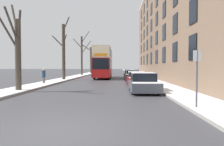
# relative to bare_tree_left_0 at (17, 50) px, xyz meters

# --- Properties ---
(ground_plane) EXTENTS (320.00, 320.00, 0.00)m
(ground_plane) POSITION_rel_bare_tree_left_0_xyz_m (5.44, -8.36, -3.02)
(ground_plane) COLOR #424247
(sidewalk_left) EXTENTS (2.25, 130.00, 0.16)m
(sidewalk_left) POSITION_rel_bare_tree_left_0_xyz_m (-0.32, 44.64, -2.94)
(sidewalk_left) COLOR gray
(sidewalk_left) RESTS_ON ground
(sidewalk_right) EXTENTS (2.25, 130.00, 0.16)m
(sidewalk_right) POSITION_rel_bare_tree_left_0_xyz_m (11.19, 44.64, -2.94)
(sidewalk_right) COLOR gray
(sidewalk_right) RESTS_ON ground
(terrace_facade_right) EXTENTS (9.10, 38.94, 15.64)m
(terrace_facade_right) POSITION_rel_bare_tree_left_0_xyz_m (16.80, 14.88, 4.80)
(terrace_facade_right) COLOR #7A604C
(terrace_facade_right) RESTS_ON ground
(bare_tree_left_0) EXTENTS (2.46, 2.30, 6.45)m
(bare_tree_left_0) POSITION_rel_bare_tree_left_0_xyz_m (0.00, 0.00, 0.00)
(bare_tree_left_0) COLOR #423A30
(bare_tree_left_0) RESTS_ON ground
(bare_tree_left_1) EXTENTS (2.62, 2.31, 8.22)m
(bare_tree_left_1) POSITION_rel_bare_tree_left_0_xyz_m (-0.00, 12.18, 0.88)
(bare_tree_left_1) COLOR #423A30
(bare_tree_left_1) RESTS_ON ground
(bare_tree_left_2) EXTENTS (2.97, 3.75, 9.19)m
(bare_tree_left_2) POSITION_rel_bare_tree_left_0_xyz_m (-0.05, 25.92, 1.27)
(bare_tree_left_2) COLOR #423A30
(bare_tree_left_2) RESTS_ON ground
(bare_tree_left_3) EXTENTS (5.04, 1.68, 7.98)m
(bare_tree_left_3) POSITION_rel_bare_tree_left_0_xyz_m (0.03, 39.36, 0.97)
(bare_tree_left_3) COLOR #423A30
(bare_tree_left_3) RESTS_ON ground
(double_decker_bus) EXTENTS (2.48, 10.03, 4.69)m
(double_decker_bus) POSITION_rel_bare_tree_left_0_xyz_m (4.87, 17.33, -0.38)
(double_decker_bus) COLOR red
(double_decker_bus) RESTS_ON ground
(parked_car_0) EXTENTS (1.89, 4.13, 1.40)m
(parked_car_0) POSITION_rel_bare_tree_left_0_xyz_m (8.97, 0.22, -2.38)
(parked_car_0) COLOR #474C56
(parked_car_0) RESTS_ON ground
(parked_car_1) EXTENTS (1.75, 4.18, 1.36)m
(parked_car_1) POSITION_rel_bare_tree_left_0_xyz_m (8.97, 5.43, -2.39)
(parked_car_1) COLOR maroon
(parked_car_1) RESTS_ON ground
(parked_car_2) EXTENTS (1.73, 4.29, 1.42)m
(parked_car_2) POSITION_rel_bare_tree_left_0_xyz_m (8.97, 11.38, -2.36)
(parked_car_2) COLOR black
(parked_car_2) RESTS_ON ground
(parked_car_3) EXTENTS (1.68, 4.07, 1.38)m
(parked_car_3) POSITION_rel_bare_tree_left_0_xyz_m (8.97, 17.34, -2.39)
(parked_car_3) COLOR #474C56
(parked_car_3) RESTS_ON ground
(pedestrian_left_sidewalk) EXTENTS (0.35, 0.35, 1.61)m
(pedestrian_left_sidewalk) POSITION_rel_bare_tree_left_0_xyz_m (-0.36, 6.04, -2.14)
(pedestrian_left_sidewalk) COLOR #4C4742
(pedestrian_left_sidewalk) RESTS_ON ground
(street_sign_post) EXTENTS (0.32, 0.07, 2.50)m
(street_sign_post) POSITION_rel_bare_tree_left_0_xyz_m (10.37, -5.78, -1.59)
(street_sign_post) COLOR #4C4F54
(street_sign_post) RESTS_ON ground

